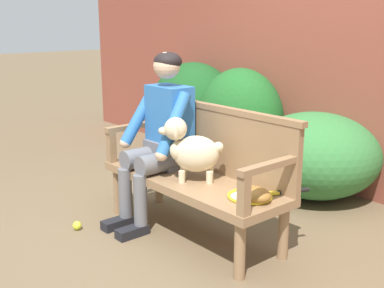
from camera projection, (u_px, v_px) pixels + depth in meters
ground_plane at (192, 233)px, 3.60m from camera, size 40.00×40.00×0.00m
brick_garden_fence at (339, 66)px, 4.44m from camera, size 8.00×0.30×2.24m
hedge_bush_far_right at (242, 128)px, 5.05m from camera, size 0.74×0.60×0.88m
hedge_bush_mid_left at (314, 155)px, 4.31m from camera, size 1.14×1.14×0.74m
hedge_bush_far_left at (240, 120)px, 5.00m from camera, size 0.95×0.81×1.06m
hedge_bush_mid_right at (194, 110)px, 5.48m from camera, size 1.09×0.90×1.07m
garden_bench at (192, 185)px, 3.51m from camera, size 1.52×0.53×0.43m
bench_backrest at (216, 138)px, 3.58m from camera, size 1.56×0.06×0.50m
bench_armrest_left_end at (125, 135)px, 3.92m from camera, size 0.06×0.53×0.28m
bench_armrest_right_end at (260, 177)px, 2.86m from camera, size 0.06×0.53×0.28m
person_seated at (161, 133)px, 3.67m from camera, size 0.56×0.66×1.30m
dog_on_bench at (191, 149)px, 3.39m from camera, size 0.40×0.40×0.45m
tennis_racket at (254, 196)px, 3.12m from camera, size 0.38×0.58×0.03m
baseball_glove at (255, 194)px, 3.04m from camera, size 0.23×0.18×0.09m
tennis_ball at (77, 226)px, 3.66m from camera, size 0.07×0.07×0.07m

